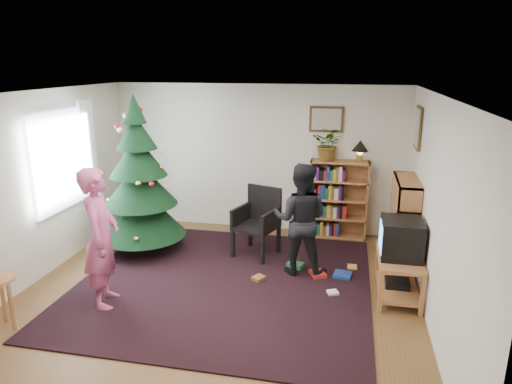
% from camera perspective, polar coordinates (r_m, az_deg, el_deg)
% --- Properties ---
extents(floor, '(5.00, 5.00, 0.00)m').
position_cam_1_polar(floor, '(5.97, -4.77, -12.59)').
color(floor, brown).
rests_on(floor, ground).
extents(ceiling, '(5.00, 5.00, 0.00)m').
position_cam_1_polar(ceiling, '(5.25, -5.41, 12.09)').
color(ceiling, white).
rests_on(ceiling, wall_back).
extents(wall_back, '(5.00, 0.02, 2.50)m').
position_cam_1_polar(wall_back, '(7.84, 0.14, 4.23)').
color(wall_back, silver).
rests_on(wall_back, floor).
extents(wall_front, '(5.00, 0.02, 2.50)m').
position_cam_1_polar(wall_front, '(3.35, -17.64, -13.41)').
color(wall_front, silver).
rests_on(wall_front, floor).
extents(wall_left, '(0.02, 5.00, 2.50)m').
position_cam_1_polar(wall_left, '(6.63, -26.26, 0.34)').
color(wall_left, silver).
rests_on(wall_left, floor).
extents(wall_right, '(0.02, 5.00, 2.50)m').
position_cam_1_polar(wall_right, '(5.36, 21.54, -2.56)').
color(wall_right, silver).
rests_on(wall_right, floor).
extents(rug, '(3.80, 3.60, 0.02)m').
position_cam_1_polar(rug, '(6.22, -3.98, -11.22)').
color(rug, black).
rests_on(rug, floor).
extents(window_pane, '(0.04, 1.20, 1.40)m').
position_cam_1_polar(window_pane, '(7.02, -23.39, 3.59)').
color(window_pane, silver).
rests_on(window_pane, wall_left).
extents(curtain, '(0.06, 0.35, 1.60)m').
position_cam_1_polar(curtain, '(7.58, -20.17, 4.75)').
color(curtain, white).
rests_on(curtain, wall_left).
extents(picture_back, '(0.55, 0.03, 0.42)m').
position_cam_1_polar(picture_back, '(7.55, 8.79, 8.98)').
color(picture_back, '#4C3319').
rests_on(picture_back, wall_back).
extents(picture_right, '(0.03, 0.50, 0.60)m').
position_cam_1_polar(picture_right, '(6.89, 19.61, 7.58)').
color(picture_right, '#4C3319').
rests_on(picture_right, wall_right).
extents(christmas_tree, '(1.33, 1.33, 2.41)m').
position_cam_1_polar(christmas_tree, '(7.12, -14.31, 0.46)').
color(christmas_tree, '#3F2816').
rests_on(christmas_tree, rug).
extents(bookshelf_back, '(0.95, 0.30, 1.30)m').
position_cam_1_polar(bookshelf_back, '(7.68, 10.25, -0.80)').
color(bookshelf_back, '#B16A3F').
rests_on(bookshelf_back, floor).
extents(bookshelf_right, '(0.30, 0.95, 1.30)m').
position_cam_1_polar(bookshelf_right, '(6.76, 17.92, -3.69)').
color(bookshelf_right, '#B16A3F').
rests_on(bookshelf_right, floor).
extents(tv_stand, '(0.52, 0.94, 0.55)m').
position_cam_1_polar(tv_stand, '(6.03, 17.36, -9.55)').
color(tv_stand, '#B16A3F').
rests_on(tv_stand, floor).
extents(crt_tv, '(0.49, 0.53, 0.46)m').
position_cam_1_polar(crt_tv, '(5.85, 17.70, -5.52)').
color(crt_tv, black).
rests_on(crt_tv, tv_stand).
extents(armchair, '(0.72, 0.73, 1.04)m').
position_cam_1_polar(armchair, '(6.92, 0.19, -3.30)').
color(armchair, black).
rests_on(armchair, rug).
extents(person_standing, '(0.57, 0.71, 1.71)m').
position_cam_1_polar(person_standing, '(5.68, -18.81, -5.48)').
color(person_standing, '#B34777').
rests_on(person_standing, rug).
extents(person_by_chair, '(0.78, 0.61, 1.57)m').
position_cam_1_polar(person_by_chair, '(6.23, 5.58, -3.45)').
color(person_by_chair, black).
rests_on(person_by_chair, rug).
extents(potted_plant, '(0.59, 0.55, 0.54)m').
position_cam_1_polar(potted_plant, '(7.47, 9.05, 5.95)').
color(potted_plant, gray).
rests_on(potted_plant, bookshelf_back).
extents(table_lamp, '(0.26, 0.26, 0.35)m').
position_cam_1_polar(table_lamp, '(7.48, 12.88, 5.47)').
color(table_lamp, '#A57F33').
rests_on(table_lamp, bookshelf_back).
extents(floor_clutter, '(1.43, 1.02, 0.08)m').
position_cam_1_polar(floor_clutter, '(6.39, 7.58, -10.24)').
color(floor_clutter, '#A51E19').
rests_on(floor_clutter, rug).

